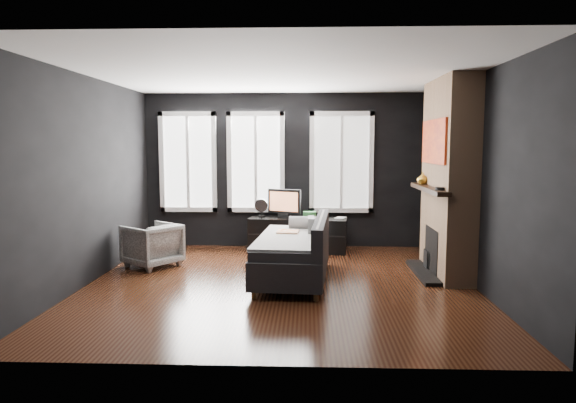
{
  "coord_description": "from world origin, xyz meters",
  "views": [
    {
      "loc": [
        0.36,
        -6.53,
        1.81
      ],
      "look_at": [
        0.1,
        0.3,
        1.05
      ],
      "focal_mm": 32.0,
      "sensor_mm": 36.0,
      "label": 1
    }
  ],
  "objects_px": {
    "monitor": "(284,201)",
    "mantel_vase": "(423,178)",
    "mug": "(325,215)",
    "armchair": "(152,243)",
    "media_console": "(298,234)",
    "sofa": "(293,249)",
    "book": "(336,212)"
  },
  "relations": [
    {
      "from": "monitor",
      "to": "mantel_vase",
      "type": "xyz_separation_m",
      "value": [
        2.08,
        -1.11,
        0.47
      ]
    },
    {
      "from": "mug",
      "to": "mantel_vase",
      "type": "height_order",
      "value": "mantel_vase"
    },
    {
      "from": "monitor",
      "to": "mug",
      "type": "relative_size",
      "value": 4.59
    },
    {
      "from": "armchair",
      "to": "media_console",
      "type": "relative_size",
      "value": 0.43
    },
    {
      "from": "sofa",
      "to": "mantel_vase",
      "type": "distance_m",
      "value": 2.25
    },
    {
      "from": "armchair",
      "to": "media_console",
      "type": "distance_m",
      "value": 2.46
    },
    {
      "from": "sofa",
      "to": "media_console",
      "type": "distance_m",
      "value": 1.9
    },
    {
      "from": "sofa",
      "to": "media_console",
      "type": "height_order",
      "value": "sofa"
    },
    {
      "from": "armchair",
      "to": "mantel_vase",
      "type": "bearing_deg",
      "value": 129.16
    },
    {
      "from": "media_console",
      "to": "sofa",
      "type": "bearing_deg",
      "value": -84.36
    },
    {
      "from": "armchair",
      "to": "media_console",
      "type": "bearing_deg",
      "value": 156.18
    },
    {
      "from": "media_console",
      "to": "monitor",
      "type": "distance_m",
      "value": 0.61
    },
    {
      "from": "sofa",
      "to": "mug",
      "type": "height_order",
      "value": "sofa"
    },
    {
      "from": "monitor",
      "to": "mug",
      "type": "bearing_deg",
      "value": 11.82
    },
    {
      "from": "sofa",
      "to": "mug",
      "type": "relative_size",
      "value": 14.82
    },
    {
      "from": "sofa",
      "to": "monitor",
      "type": "bearing_deg",
      "value": 100.15
    },
    {
      "from": "sofa",
      "to": "book",
      "type": "height_order",
      "value": "sofa"
    },
    {
      "from": "media_console",
      "to": "mug",
      "type": "relative_size",
      "value": 12.32
    },
    {
      "from": "mantel_vase",
      "to": "mug",
      "type": "bearing_deg",
      "value": 145.29
    },
    {
      "from": "sofa",
      "to": "monitor",
      "type": "xyz_separation_m",
      "value": [
        -0.2,
        1.96,
        0.42
      ]
    },
    {
      "from": "book",
      "to": "mantel_vase",
      "type": "height_order",
      "value": "mantel_vase"
    },
    {
      "from": "media_console",
      "to": "monitor",
      "type": "xyz_separation_m",
      "value": [
        -0.23,
        0.06,
        0.56
      ]
    },
    {
      "from": "armchair",
      "to": "monitor",
      "type": "relative_size",
      "value": 1.15
    },
    {
      "from": "mug",
      "to": "book",
      "type": "bearing_deg",
      "value": 21.23
    },
    {
      "from": "media_console",
      "to": "book",
      "type": "xyz_separation_m",
      "value": [
        0.64,
        -0.0,
        0.39
      ]
    },
    {
      "from": "monitor",
      "to": "mantel_vase",
      "type": "height_order",
      "value": "mantel_vase"
    },
    {
      "from": "monitor",
      "to": "mantel_vase",
      "type": "distance_m",
      "value": 2.41
    },
    {
      "from": "monitor",
      "to": "book",
      "type": "distance_m",
      "value": 0.89
    },
    {
      "from": "mug",
      "to": "media_console",
      "type": "bearing_deg",
      "value": 169.94
    },
    {
      "from": "media_console",
      "to": "monitor",
      "type": "bearing_deg",
      "value": 171.22
    },
    {
      "from": "mug",
      "to": "book",
      "type": "height_order",
      "value": "book"
    },
    {
      "from": "mug",
      "to": "armchair",
      "type": "bearing_deg",
      "value": -156.68
    }
  ]
}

